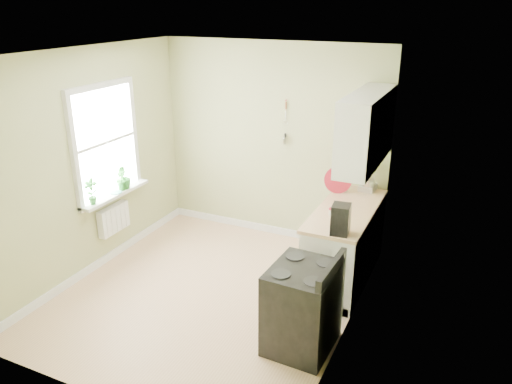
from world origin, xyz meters
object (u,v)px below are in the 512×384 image
at_px(stove, 303,307).
at_px(coffee_maker, 340,220).
at_px(stand_mixer, 370,177).
at_px(kettle, 344,185).

xyz_separation_m(stove, coffee_maker, (0.12, 0.75, 0.63)).
distance_m(stove, stand_mixer, 2.26).
height_order(stove, stand_mixer, stand_mixer).
bearing_deg(stand_mixer, coffee_maker, -89.25).
xyz_separation_m(stove, stand_mixer, (0.10, 2.16, 0.64)).
relative_size(stove, stand_mixer, 2.60).
xyz_separation_m(kettle, coffee_maker, (0.29, -1.20, 0.07)).
xyz_separation_m(stand_mixer, coffee_maker, (0.02, -1.41, -0.01)).
xyz_separation_m(stand_mixer, kettle, (-0.27, -0.21, -0.07)).
distance_m(kettle, coffee_maker, 1.24).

